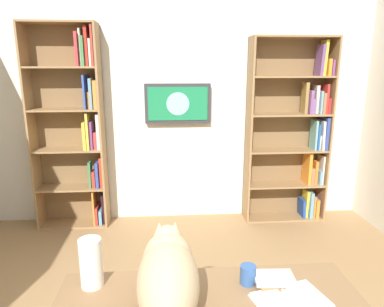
# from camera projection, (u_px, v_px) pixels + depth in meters

# --- Properties ---
(wall_back) EXTENTS (4.52, 0.06, 2.70)m
(wall_back) POSITION_uv_depth(u_px,v_px,m) (180.00, 105.00, 3.99)
(wall_back) COLOR silver
(wall_back) RESTS_ON ground
(bookshelf_left) EXTENTS (0.94, 0.28, 2.10)m
(bookshelf_left) POSITION_uv_depth(u_px,v_px,m) (297.00, 135.00, 4.01)
(bookshelf_left) COLOR #937047
(bookshelf_left) RESTS_ON ground
(bookshelf_right) EXTENTS (0.77, 0.28, 2.23)m
(bookshelf_right) POSITION_uv_depth(u_px,v_px,m) (76.00, 127.00, 3.80)
(bookshelf_right) COLOR #937047
(bookshelf_right) RESTS_ON ground
(wall_mounted_tv) EXTENTS (0.74, 0.07, 0.44)m
(wall_mounted_tv) POSITION_uv_depth(u_px,v_px,m) (178.00, 103.00, 3.90)
(wall_mounted_tv) COLOR #333338
(cat) EXTENTS (0.27, 0.68, 0.35)m
(cat) POSITION_uv_depth(u_px,v_px,m) (168.00, 274.00, 1.53)
(cat) COLOR #D1B284
(cat) RESTS_ON desk
(open_binder) EXTENTS (0.38, 0.30, 0.02)m
(open_binder) POSITION_uv_depth(u_px,v_px,m) (291.00, 301.00, 1.60)
(open_binder) COLOR white
(open_binder) RESTS_ON desk
(paper_towel_roll) EXTENTS (0.11, 0.11, 0.25)m
(paper_towel_roll) POSITION_uv_depth(u_px,v_px,m) (91.00, 263.00, 1.70)
(paper_towel_roll) COLOR white
(paper_towel_roll) RESTS_ON desk
(coffee_mug) EXTENTS (0.08, 0.08, 0.10)m
(coffee_mug) POSITION_uv_depth(u_px,v_px,m) (248.00, 275.00, 1.73)
(coffee_mug) COLOR #335999
(coffee_mug) RESTS_ON desk
(desk_book_stack) EXTENTS (0.20, 0.15, 0.05)m
(desk_book_stack) POSITION_uv_depth(u_px,v_px,m) (274.00, 280.00, 1.72)
(desk_book_stack) COLOR #996B42
(desk_book_stack) RESTS_ON desk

